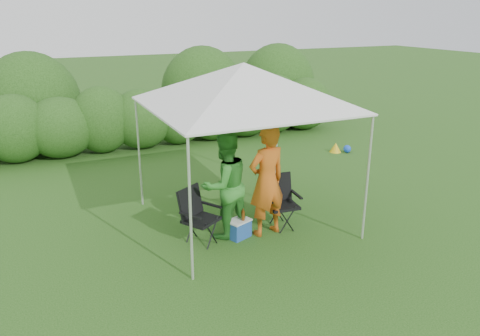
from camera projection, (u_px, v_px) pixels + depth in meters
name	position (u px, v px, depth m)	size (l,w,h in m)	color
ground	(256.00, 231.00, 8.12)	(70.00, 70.00, 0.00)	#2F5D1D
hedge	(165.00, 116.00, 13.08)	(11.08, 1.53, 1.80)	#2C591B
canopy	(244.00, 85.00, 7.77)	(3.10, 3.10, 2.83)	silver
chair_right	(280.00, 198.00, 8.19)	(0.62, 0.57, 0.93)	black
chair_left	(197.00, 212.00, 7.60)	(0.72, 0.71, 0.93)	black
man	(267.00, 181.00, 7.75)	(0.69, 0.46, 1.91)	#CB5917
woman	(225.00, 185.00, 7.71)	(0.88, 0.68, 1.80)	#33872C
cooler	(239.00, 228.00, 7.85)	(0.45, 0.40, 0.32)	#2350A4
bottle	(243.00, 214.00, 7.76)	(0.06, 0.06, 0.21)	#592D0C
lawn_toy	(339.00, 148.00, 12.62)	(0.52, 0.43, 0.26)	gold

